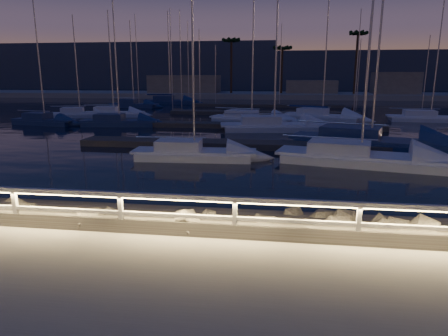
% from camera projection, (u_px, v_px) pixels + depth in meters
% --- Properties ---
extents(ground, '(400.00, 400.00, 0.00)m').
position_uv_depth(ground, '(196.00, 235.00, 10.26)').
color(ground, '#9F9B8F').
rests_on(ground, ground).
extents(harbor_water, '(400.00, 440.00, 0.60)m').
position_uv_depth(harbor_water, '(260.00, 125.00, 40.58)').
color(harbor_water, black).
rests_on(harbor_water, ground).
extents(guard_rail, '(44.11, 0.12, 1.06)m').
position_uv_depth(guard_rail, '(193.00, 206.00, 10.09)').
color(guard_rail, silver).
rests_on(guard_rail, ground).
extents(floating_docks, '(22.00, 36.00, 0.40)m').
position_uv_depth(floating_docks, '(261.00, 118.00, 41.68)').
color(floating_docks, '#575048').
rests_on(floating_docks, ground).
extents(far_shore, '(160.00, 14.00, 5.20)m').
position_uv_depth(far_shore, '(271.00, 93.00, 81.59)').
color(far_shore, '#9F9B8F').
rests_on(far_shore, ground).
extents(palm_left, '(3.00, 3.00, 11.20)m').
position_uv_depth(palm_left, '(231.00, 43.00, 78.45)').
color(palm_left, '#453020').
rests_on(palm_left, ground).
extents(palm_center, '(3.00, 3.00, 9.70)m').
position_uv_depth(palm_center, '(282.00, 50.00, 78.36)').
color(palm_center, '#453020').
rests_on(palm_center, ground).
extents(palm_right, '(3.00, 3.00, 12.20)m').
position_uv_depth(palm_right, '(358.00, 36.00, 74.97)').
color(palm_right, '#453020').
rests_on(palm_right, ground).
extents(distant_hills, '(230.00, 37.50, 18.00)m').
position_uv_depth(distant_hills, '(213.00, 73.00, 141.08)').
color(distant_hills, '#333C50').
rests_on(distant_hills, ground).
extents(sailboat_a, '(6.75, 3.01, 11.17)m').
position_uv_depth(sailboat_a, '(44.00, 120.00, 37.75)').
color(sailboat_a, navy).
rests_on(sailboat_a, ground).
extents(sailboat_b, '(6.94, 2.44, 11.63)m').
position_uv_depth(sailboat_b, '(191.00, 152.00, 22.25)').
color(sailboat_b, silver).
rests_on(sailboat_b, ground).
extents(sailboat_c, '(9.26, 4.10, 15.20)m').
position_uv_depth(sailboat_c, '(271.00, 125.00, 33.51)').
color(sailboat_c, silver).
rests_on(sailboat_c, ground).
extents(sailboat_d, '(9.03, 4.41, 14.72)m').
position_uv_depth(sailboat_d, '(356.00, 156.00, 21.09)').
color(sailboat_d, silver).
rests_on(sailboat_d, ground).
extents(sailboat_e, '(6.59, 3.58, 10.88)m').
position_uv_depth(sailboat_e, '(79.00, 114.00, 44.25)').
color(sailboat_e, silver).
rests_on(sailboat_e, ground).
extents(sailboat_f, '(7.27, 2.81, 12.09)m').
position_uv_depth(sailboat_f, '(117.00, 121.00, 36.79)').
color(sailboat_f, navy).
rests_on(sailboat_f, ground).
extents(sailboat_g, '(8.57, 4.62, 14.01)m').
position_uv_depth(sailboat_g, '(250.00, 118.00, 39.38)').
color(sailboat_g, silver).
rests_on(sailboat_g, ground).
extents(sailboat_h, '(10.48, 6.00, 17.12)m').
position_uv_depth(sailboat_h, '(366.00, 141.00, 25.67)').
color(sailboat_h, navy).
rests_on(sailboat_h, ground).
extents(sailboat_i, '(6.90, 3.02, 11.44)m').
position_uv_depth(sailboat_i, '(112.00, 113.00, 44.88)').
color(sailboat_i, silver).
rests_on(sailboat_i, ground).
extents(sailboat_k, '(8.42, 5.46, 13.97)m').
position_uv_depth(sailboat_k, '(320.00, 116.00, 41.68)').
color(sailboat_k, silver).
rests_on(sailboat_k, ground).
extents(sailboat_l, '(8.49, 3.33, 13.99)m').
position_uv_depth(sailboat_l, '(428.00, 117.00, 40.30)').
color(sailboat_l, silver).
rests_on(sailboat_l, ground).
extents(sailboat_m, '(7.20, 2.82, 12.03)m').
position_uv_depth(sailboat_m, '(133.00, 104.00, 57.57)').
color(sailboat_m, navy).
rests_on(sailboat_m, ground).
extents(sailboat_n, '(8.55, 2.96, 14.35)m').
position_uv_depth(sailboat_n, '(169.00, 101.00, 64.64)').
color(sailboat_n, navy).
rests_on(sailboat_n, ground).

